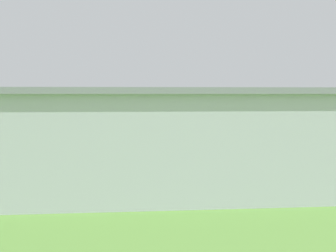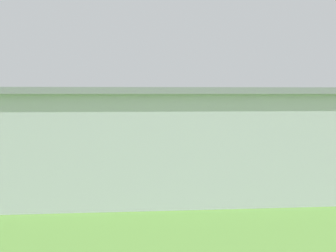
{
  "view_description": "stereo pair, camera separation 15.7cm",
  "coord_description": "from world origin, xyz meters",
  "px_view_note": "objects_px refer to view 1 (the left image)",
  "views": [
    {
      "loc": [
        1.08,
        71.94,
        6.04
      ],
      "look_at": [
        -5.73,
        16.41,
        2.78
      ],
      "focal_mm": 58.57,
      "sensor_mm": 36.0,
      "label": 1
    },
    {
      "loc": [
        0.93,
        71.96,
        6.04
      ],
      "look_at": [
        -5.73,
        16.41,
        2.78
      ],
      "focal_mm": 58.57,
      "sensor_mm": 36.0,
      "label": 2
    }
  ],
  "objects_px": {
    "hangar": "(183,139)",
    "biplane": "(166,114)",
    "person_beside_truck": "(255,149)",
    "person_walking_on_apron": "(28,152)",
    "person_near_hangar_door": "(243,149)"
  },
  "relations": [
    {
      "from": "person_beside_truck",
      "to": "person_walking_on_apron",
      "type": "bearing_deg",
      "value": 0.71
    },
    {
      "from": "biplane",
      "to": "person_walking_on_apron",
      "type": "height_order",
      "value": "biplane"
    },
    {
      "from": "hangar",
      "to": "biplane",
      "type": "height_order",
      "value": "hangar"
    },
    {
      "from": "hangar",
      "to": "biplane",
      "type": "bearing_deg",
      "value": -94.74
    },
    {
      "from": "person_walking_on_apron",
      "to": "person_beside_truck",
      "type": "bearing_deg",
      "value": -179.29
    },
    {
      "from": "biplane",
      "to": "person_beside_truck",
      "type": "xyz_separation_m",
      "value": [
        -6.87,
        14.02,
        -2.84
      ]
    },
    {
      "from": "hangar",
      "to": "person_beside_truck",
      "type": "distance_m",
      "value": 18.99
    },
    {
      "from": "hangar",
      "to": "person_near_hangar_door",
      "type": "relative_size",
      "value": 21.64
    },
    {
      "from": "hangar",
      "to": "person_walking_on_apron",
      "type": "xyz_separation_m",
      "value": [
        11.8,
        -16.07,
        -2.37
      ]
    },
    {
      "from": "person_walking_on_apron",
      "to": "biplane",
      "type": "bearing_deg",
      "value": -135.06
    },
    {
      "from": "person_walking_on_apron",
      "to": "person_beside_truck",
      "type": "distance_m",
      "value": 21.19
    },
    {
      "from": "person_walking_on_apron",
      "to": "hangar",
      "type": "bearing_deg",
      "value": 126.3
    },
    {
      "from": "biplane",
      "to": "person_beside_truck",
      "type": "bearing_deg",
      "value": 116.11
    },
    {
      "from": "person_beside_truck",
      "to": "biplane",
      "type": "bearing_deg",
      "value": -63.89
    },
    {
      "from": "biplane",
      "to": "person_near_hangar_door",
      "type": "distance_m",
      "value": 15.21
    }
  ]
}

